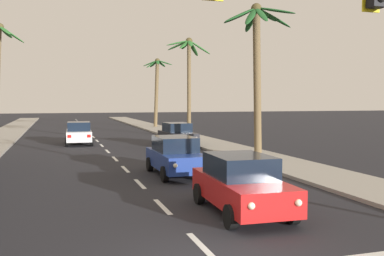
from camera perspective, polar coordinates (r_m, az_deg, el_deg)
sidewalk_right at (r=30.11m, az=3.92°, el=-2.45°), size 3.20×110.00×0.14m
lane_markings at (r=29.24m, az=-10.42°, el=-2.82°), size 4.28×89.75×0.01m
traffic_signal_mast at (r=9.93m, az=23.44°, el=13.33°), size 10.92×0.41×6.94m
sedan_lead_at_stop_bar at (r=12.73m, az=6.47°, el=-7.28°), size 2.06×4.49×1.68m
sedan_third_in_queue at (r=18.98m, az=-2.18°, el=-3.65°), size 1.97×4.46×1.68m
sedan_oncoming_far at (r=33.27m, az=-14.66°, el=-0.63°), size 2.05×4.49×1.68m
sedan_parked_nearest_kerb at (r=30.76m, az=-1.93°, el=-0.86°), size 2.08×4.50×1.68m
palm_right_second at (r=24.83m, az=8.57°, el=9.75°), size 4.03×3.99×8.66m
palm_right_third at (r=38.44m, az=-0.42°, el=8.30°), size 4.10×4.28×8.76m
palm_right_farthest at (r=52.39m, az=-4.64°, el=6.06°), size 3.48×3.50×8.31m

